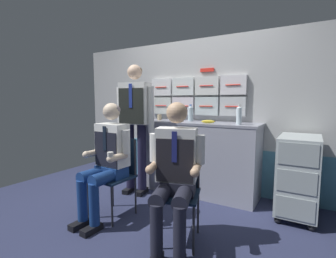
# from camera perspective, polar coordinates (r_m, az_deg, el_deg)

# --- Properties ---
(ground) EXTENTS (4.80, 4.80, 0.04)m
(ground) POSITION_cam_1_polar(r_m,az_deg,el_deg) (2.80, -5.94, -20.93)
(ground) COLOR #282D4A
(galley_bulkhead) EXTENTS (4.20, 0.14, 2.15)m
(galley_bulkhead) POSITION_cam_1_polar(r_m,az_deg,el_deg) (3.68, 6.70, 3.17)
(galley_bulkhead) COLOR #ACADAE
(galley_bulkhead) RESTS_ON ground
(galley_counter) EXTENTS (1.61, 0.53, 0.99)m
(galley_counter) POSITION_cam_1_polar(r_m,az_deg,el_deg) (3.44, 7.16, -6.55)
(galley_counter) COLOR #9698A8
(galley_counter) RESTS_ON ground
(service_trolley) EXTENTS (0.40, 0.65, 0.89)m
(service_trolley) POSITION_cam_1_polar(r_m,az_deg,el_deg) (3.06, 27.88, -9.19)
(service_trolley) COLOR black
(service_trolley) RESTS_ON ground
(folding_chair_left) EXTENTS (0.42, 0.42, 0.85)m
(folding_chair_left) POSITION_cam_1_polar(r_m,az_deg,el_deg) (2.85, -11.50, -8.77)
(folding_chair_left) COLOR #2D2D33
(folding_chair_left) RESTS_ON ground
(crew_member_left) EXTENTS (0.49, 0.60, 1.25)m
(crew_member_left) POSITION_cam_1_polar(r_m,az_deg,el_deg) (2.70, -14.00, -6.15)
(crew_member_left) COLOR black
(crew_member_left) RESTS_ON ground
(folding_chair_right) EXTENTS (0.50, 0.50, 0.85)m
(folding_chair_right) POSITION_cam_1_polar(r_m,az_deg,el_deg) (2.33, 2.36, -12.10)
(folding_chair_right) COLOR #2D2D33
(folding_chair_right) RESTS_ON ground
(crew_member_right) EXTENTS (0.52, 0.67, 1.26)m
(crew_member_right) POSITION_cam_1_polar(r_m,az_deg,el_deg) (2.13, 1.59, -9.12)
(crew_member_right) COLOR black
(crew_member_right) RESTS_ON ground
(crew_member_standing) EXTENTS (0.54, 0.32, 1.74)m
(crew_member_standing) POSITION_cam_1_polar(r_m,az_deg,el_deg) (3.35, -7.58, 2.77)
(crew_member_standing) COLOR black
(crew_member_standing) RESTS_ON ground
(water_bottle_short) EXTENTS (0.06, 0.06, 0.24)m
(water_bottle_short) POSITION_cam_1_polar(r_m,az_deg,el_deg) (3.09, 16.11, 3.12)
(water_bottle_short) COLOR silver
(water_bottle_short) RESTS_ON galley_counter
(sparkling_bottle_green) EXTENTS (0.07, 0.07, 0.23)m
(sparkling_bottle_green) POSITION_cam_1_polar(r_m,az_deg,el_deg) (3.48, 5.28, 3.63)
(sparkling_bottle_green) COLOR silver
(sparkling_bottle_green) RESTS_ON galley_counter
(paper_cup_tan) EXTENTS (0.06, 0.06, 0.06)m
(paper_cup_tan) POSITION_cam_1_polar(r_m,az_deg,el_deg) (3.42, 2.65, 2.29)
(paper_cup_tan) COLOR navy
(paper_cup_tan) RESTS_ON galley_counter
(paper_cup_blue) EXTENTS (0.06, 0.06, 0.08)m
(paper_cup_blue) POSITION_cam_1_polar(r_m,az_deg,el_deg) (3.66, -1.98, 2.78)
(paper_cup_blue) COLOR tan
(paper_cup_blue) RESTS_ON galley_counter
(snack_banana) EXTENTS (0.17, 0.10, 0.04)m
(snack_banana) POSITION_cam_1_polar(r_m,az_deg,el_deg) (3.19, 9.29, 1.72)
(snack_banana) COLOR yellow
(snack_banana) RESTS_ON galley_counter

